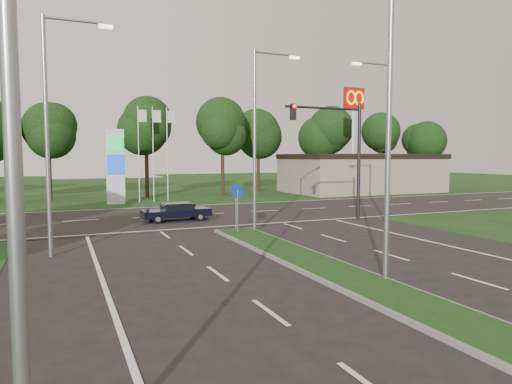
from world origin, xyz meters
name	(u,v)px	position (x,y,z in m)	size (l,w,h in m)	color
verge_far	(129,187)	(0.00, 55.00, 0.00)	(160.00, 50.00, 0.02)	black
cross_road	(195,215)	(0.00, 24.00, 0.00)	(160.00, 12.00, 0.02)	black
median_kerb	(412,304)	(0.00, 4.00, 0.06)	(2.00, 26.00, 0.12)	slate
commercial_building	(362,174)	(22.00, 36.00, 2.00)	(16.00, 9.00, 4.00)	gray
streetlight_median_near	(394,113)	(1.00, 6.00, 5.08)	(2.53, 0.22, 9.00)	gray
streetlight_median_far	(258,131)	(1.00, 16.00, 5.08)	(2.53, 0.22, 9.00)	gray
streetlight_left_near	(32,18)	(-8.30, 0.00, 5.08)	(2.53, 0.22, 9.00)	gray
streetlight_left_far	(52,122)	(-8.30, 14.00, 5.08)	(2.53, 0.22, 9.00)	gray
streetlight_right_far	(385,134)	(8.80, 16.00, 5.08)	(2.53, 0.22, 9.00)	gray
traffic_signal	(341,142)	(7.19, 18.00, 4.65)	(5.10, 0.42, 7.00)	black
median_signs	(237,199)	(0.00, 16.40, 1.71)	(1.16, 1.76, 2.38)	gray
gas_pylon	(118,164)	(-3.79, 33.05, 3.20)	(5.80, 1.26, 8.00)	silver
mcdonalds_sign	(354,113)	(18.00, 31.97, 7.99)	(2.20, 0.47, 10.40)	silver
treeline_far	(150,125)	(0.10, 39.93, 6.83)	(6.00, 6.00, 9.90)	black
navy_sedan	(176,211)	(-1.84, 21.62, 0.58)	(3.97, 1.72, 1.08)	black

